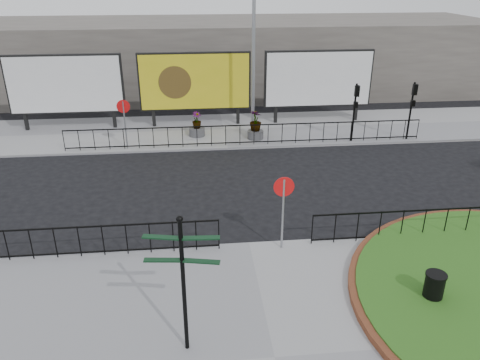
{
  "coord_description": "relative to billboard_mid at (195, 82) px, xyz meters",
  "views": [
    {
      "loc": [
        -1.62,
        -13.02,
        8.26
      ],
      "look_at": [
        -0.09,
        2.01,
        1.47
      ],
      "focal_mm": 35.0,
      "sensor_mm": 36.0,
      "label": 1
    }
  ],
  "objects": [
    {
      "name": "ground",
      "position": [
        1.5,
        -12.97,
        -2.6
      ],
      "size": [
        90.0,
        90.0,
        0.0
      ],
      "primitive_type": "plane",
      "color": "black",
      "rests_on": "ground"
    },
    {
      "name": "pavement_near",
      "position": [
        1.5,
        -17.97,
        -2.54
      ],
      "size": [
        30.0,
        10.0,
        0.12
      ],
      "primitive_type": "cube",
      "color": "gray",
      "rests_on": "ground"
    },
    {
      "name": "pavement_far",
      "position": [
        1.5,
        -0.97,
        -2.54
      ],
      "size": [
        44.0,
        6.0,
        0.12
      ],
      "primitive_type": "cube",
      "color": "gray",
      "rests_on": "ground"
    },
    {
      "name": "railing_near_left",
      "position": [
        -4.5,
        -13.27,
        -1.93
      ],
      "size": [
        10.0,
        0.1,
        1.1
      ],
      "primitive_type": null,
      "color": "black",
      "rests_on": "pavement_near"
    },
    {
      "name": "railing_near_right",
      "position": [
        8.0,
        -13.27,
        -1.93
      ],
      "size": [
        9.0,
        0.1,
        1.1
      ],
      "primitive_type": null,
      "color": "black",
      "rests_on": "pavement_near"
    },
    {
      "name": "railing_far",
      "position": [
        2.5,
        -3.67,
        -1.93
      ],
      "size": [
        18.0,
        0.1,
        1.1
      ],
      "primitive_type": null,
      "color": "black",
      "rests_on": "pavement_far"
    },
    {
      "name": "speed_sign_far",
      "position": [
        -3.5,
        -3.57,
        -0.68
      ],
      "size": [
        0.64,
        0.07,
        2.47
      ],
      "color": "gray",
      "rests_on": "pavement_far"
    },
    {
      "name": "speed_sign_near",
      "position": [
        2.5,
        -13.37,
        -0.68
      ],
      "size": [
        0.64,
        0.07,
        2.47
      ],
      "color": "gray",
      "rests_on": "pavement_near"
    },
    {
      "name": "billboard_left",
      "position": [
        -7.0,
        0.0,
        0.0
      ],
      "size": [
        6.2,
        0.31,
        4.1
      ],
      "color": "black",
      "rests_on": "pavement_far"
    },
    {
      "name": "billboard_mid",
      "position": [
        0.0,
        0.0,
        0.0
      ],
      "size": [
        6.2,
        0.31,
        4.1
      ],
      "color": "black",
      "rests_on": "pavement_far"
    },
    {
      "name": "billboard_right",
      "position": [
        7.0,
        0.0,
        0.0
      ],
      "size": [
        6.2,
        0.31,
        4.1
      ],
      "color": "black",
      "rests_on": "pavement_far"
    },
    {
      "name": "lamp_post",
      "position": [
        3.01,
        -1.97,
        2.23
      ],
      "size": [
        0.74,
        0.18,
        9.23
      ],
      "color": "gray",
      "rests_on": "pavement_far"
    },
    {
      "name": "signal_pole_a",
      "position": [
        8.0,
        -3.63,
        -0.5
      ],
      "size": [
        0.22,
        0.26,
        3.0
      ],
      "color": "black",
      "rests_on": "pavement_far"
    },
    {
      "name": "signal_pole_b",
      "position": [
        11.0,
        -3.63,
        -0.5
      ],
      "size": [
        0.22,
        0.26,
        3.0
      ],
      "color": "black",
      "rests_on": "pavement_far"
    },
    {
      "name": "building_backdrop",
      "position": [
        1.5,
        9.03,
        -0.1
      ],
      "size": [
        40.0,
        10.0,
        5.0
      ],
      "primitive_type": "cube",
      "color": "slate",
      "rests_on": "ground"
    },
    {
      "name": "fingerpost_sign",
      "position": [
        -0.51,
        -17.46,
        -0.35
      ],
      "size": [
        1.66,
        0.49,
        3.53
      ],
      "rotation": [
        0.0,
        0.0,
        -0.21
      ],
      "color": "black",
      "rests_on": "pavement_near"
    },
    {
      "name": "litter_bin",
      "position": [
        6.0,
        -16.47,
        -2.02
      ],
      "size": [
        0.56,
        0.56,
        0.92
      ],
      "color": "black",
      "rests_on": "pavement_near"
    },
    {
      "name": "planter_a",
      "position": [
        -0.0,
        -1.97,
        -1.98
      ],
      "size": [
        0.84,
        0.84,
        1.32
      ],
      "color": "#4C4C4F",
      "rests_on": "pavement_far"
    },
    {
      "name": "planter_b",
      "position": [
        3.06,
        -2.73,
        -1.82
      ],
      "size": [
        0.86,
        0.86,
        1.54
      ],
      "color": "#4C4C4F",
      "rests_on": "pavement_far"
    }
  ]
}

